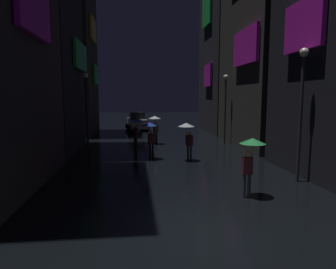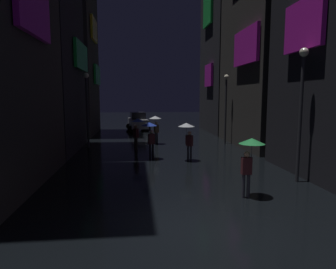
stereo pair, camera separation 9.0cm
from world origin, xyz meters
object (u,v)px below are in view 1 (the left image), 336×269
at_px(pedestrian_foreground_left_clear, 155,122).
at_px(streetlamp_right_far, 225,100).
at_px(pedestrian_midstreet_centre_blue, 150,130).
at_px(pedestrian_midstreet_left_blue, 137,125).
at_px(car_distant, 137,122).
at_px(pedestrian_foreground_right_clear, 187,131).
at_px(pedestrian_near_crossing_green, 251,151).
at_px(streetlamp_left_far, 87,101).
at_px(streetlamp_right_near, 301,100).

height_order(pedestrian_foreground_left_clear, streetlamp_right_far, streetlamp_right_far).
height_order(pedestrian_midstreet_centre_blue, streetlamp_right_far, streetlamp_right_far).
bearing_deg(pedestrian_midstreet_left_blue, pedestrian_foreground_left_clear, 60.76).
height_order(pedestrian_midstreet_left_blue, car_distant, pedestrian_midstreet_left_blue).
relative_size(pedestrian_foreground_left_clear, streetlamp_right_far, 0.41).
xyz_separation_m(pedestrian_midstreet_left_blue, streetlamp_right_far, (6.60, 2.07, 1.59)).
xyz_separation_m(pedestrian_foreground_left_clear, pedestrian_foreground_right_clear, (1.34, -6.12, 0.00)).
distance_m(pedestrian_midstreet_centre_blue, pedestrian_near_crossing_green, 7.60).
height_order(pedestrian_foreground_left_clear, streetlamp_left_far, streetlamp_left_far).
distance_m(pedestrian_foreground_right_clear, streetlamp_right_far, 7.12).
relative_size(pedestrian_near_crossing_green, streetlamp_right_far, 0.41).
relative_size(pedestrian_midstreet_left_blue, car_distant, 0.49).
height_order(pedestrian_midstreet_left_blue, streetlamp_right_far, streetlamp_right_far).
bearing_deg(pedestrian_midstreet_centre_blue, pedestrian_near_crossing_green, -65.40).
bearing_deg(streetlamp_left_far, pedestrian_foreground_left_clear, 12.68).
bearing_deg(pedestrian_midstreet_centre_blue, pedestrian_foreground_left_clear, 82.77).
bearing_deg(pedestrian_near_crossing_green, pedestrian_midstreet_centre_blue, 114.60).
distance_m(pedestrian_foreground_left_clear, streetlamp_right_far, 5.48).
bearing_deg(pedestrian_foreground_left_clear, pedestrian_foreground_right_clear, -77.67).
height_order(pedestrian_midstreet_centre_blue, pedestrian_near_crossing_green, same).
bearing_deg(streetlamp_right_near, car_distant, 108.03).
bearing_deg(pedestrian_near_crossing_green, streetlamp_right_near, 31.22).
bearing_deg(streetlamp_right_far, streetlamp_left_far, -176.01).
relative_size(pedestrian_midstreet_left_blue, pedestrian_foreground_right_clear, 1.00).
bearing_deg(car_distant, streetlamp_right_far, -56.15).
xyz_separation_m(pedestrian_foreground_right_clear, streetlamp_right_near, (3.90, -4.49, 1.77)).
xyz_separation_m(pedestrian_midstreet_centre_blue, streetlamp_right_far, (5.92, 4.99, 1.59)).
bearing_deg(pedestrian_midstreet_left_blue, pedestrian_foreground_right_clear, -53.60).
bearing_deg(car_distant, pedestrian_midstreet_left_blue, -90.62).
relative_size(pedestrian_midstreet_centre_blue, pedestrian_near_crossing_green, 1.00).
distance_m(pedestrian_near_crossing_green, streetlamp_right_far, 12.32).
bearing_deg(streetlamp_right_near, pedestrian_midstreet_centre_blue, 138.44).
distance_m(pedestrian_midstreet_left_blue, streetlamp_right_far, 7.10).
bearing_deg(streetlamp_right_near, streetlamp_left_far, 136.34).
distance_m(pedestrian_foreground_left_clear, streetlamp_left_far, 5.13).
relative_size(pedestrian_midstreet_left_blue, streetlamp_right_near, 0.39).
xyz_separation_m(pedestrian_foreground_right_clear, pedestrian_near_crossing_green, (1.14, -6.16, 0.00)).
xyz_separation_m(pedestrian_foreground_left_clear, pedestrian_near_crossing_green, (2.48, -12.28, 0.00)).
distance_m(pedestrian_midstreet_centre_blue, pedestrian_foreground_left_clear, 5.41).
bearing_deg(streetlamp_right_near, pedestrian_near_crossing_green, -148.78).
relative_size(car_distant, streetlamp_right_far, 0.83).
bearing_deg(pedestrian_midstreet_left_blue, streetlamp_right_far, 17.43).
distance_m(pedestrian_midstreet_left_blue, pedestrian_foreground_right_clear, 4.56).
bearing_deg(streetlamp_right_near, pedestrian_foreground_left_clear, 116.25).
relative_size(streetlamp_right_near, streetlamp_left_far, 1.07).
xyz_separation_m(pedestrian_foreground_right_clear, streetlamp_left_far, (-6.10, 5.05, 1.58)).
relative_size(pedestrian_midstreet_left_blue, pedestrian_foreground_left_clear, 1.00).
bearing_deg(pedestrian_foreground_right_clear, pedestrian_near_crossing_green, -79.47).
distance_m(pedestrian_foreground_left_clear, pedestrian_foreground_right_clear, 6.27).
xyz_separation_m(pedestrian_midstreet_left_blue, streetlamp_left_far, (-3.40, 1.38, 1.58)).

